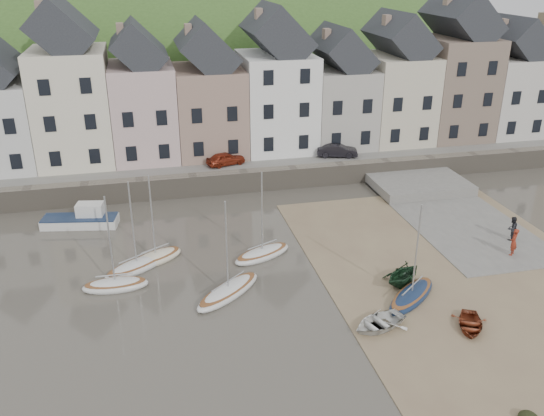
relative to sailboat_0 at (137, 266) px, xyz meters
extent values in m
plane|color=#464037|center=(9.23, -4.94, -0.26)|extent=(160.00, 160.00, 0.00)
cube|color=#395A24|center=(9.23, 27.06, 0.49)|extent=(90.00, 30.00, 1.50)
cube|color=slate|center=(9.23, 15.56, 1.29)|extent=(70.00, 7.00, 0.10)
cube|color=slate|center=(9.23, 12.06, 0.64)|extent=(70.00, 1.20, 1.80)
cube|color=#7B634B|center=(20.23, -4.94, -0.23)|extent=(18.00, 26.00, 0.06)
cube|color=slate|center=(24.23, 3.06, -0.20)|extent=(8.00, 18.00, 0.12)
ellipsoid|color=#395A24|center=(4.23, 55.06, -18.26)|extent=(134.40, 84.00, 84.00)
cube|color=silver|center=(-10.82, 19.06, 4.99)|extent=(5.80, 8.00, 7.50)
cube|color=beige|center=(-4.67, 19.06, 6.24)|extent=(6.40, 8.00, 10.00)
cube|color=gray|center=(-6.27, 19.06, 14.46)|extent=(0.60, 0.90, 1.40)
cube|color=#C4A6A2|center=(1.38, 19.06, 5.49)|extent=(5.60, 8.00, 8.50)
cube|color=gray|center=(-0.02, 19.06, 12.56)|extent=(0.60, 0.90, 1.40)
cube|color=gray|center=(7.33, 19.06, 5.24)|extent=(6.20, 8.00, 8.00)
cube|color=gray|center=(5.78, 19.06, 12.36)|extent=(0.60, 0.90, 1.40)
cube|color=white|center=(13.78, 19.06, 5.74)|extent=(6.60, 8.00, 9.00)
cube|color=gray|center=(12.13, 19.06, 13.56)|extent=(0.60, 0.90, 1.40)
cube|color=#A5A097|center=(20.03, 19.06, 4.99)|extent=(5.80, 8.00, 7.50)
cube|color=gray|center=(18.58, 19.06, 11.66)|extent=(0.60, 0.90, 1.40)
cube|color=beige|center=(25.98, 19.06, 5.49)|extent=(6.00, 8.00, 8.50)
cube|color=gray|center=(24.48, 19.06, 12.76)|extent=(0.60, 0.90, 1.40)
cube|color=#776456|center=(32.23, 19.06, 6.24)|extent=(6.40, 8.00, 10.00)
cube|color=gray|center=(30.63, 19.06, 14.46)|extent=(0.60, 0.90, 1.40)
cube|color=beige|center=(38.38, 19.06, 5.24)|extent=(5.80, 8.00, 8.00)
cube|color=gray|center=(36.93, 19.06, 12.16)|extent=(0.60, 0.90, 1.40)
ellipsoid|color=silver|center=(0.00, 0.00, -0.06)|extent=(4.78, 3.86, 0.84)
ellipsoid|color=brown|center=(0.00, 0.00, 0.16)|extent=(4.38, 3.54, 0.20)
cylinder|color=#B2B5B7|center=(0.00, 0.00, 3.04)|extent=(0.10, 0.10, 5.60)
cylinder|color=#B2B5B7|center=(0.00, 0.00, 0.69)|extent=(2.22, 1.50, 0.08)
ellipsoid|color=silver|center=(-1.31, -2.12, -0.06)|extent=(4.00, 1.56, 0.84)
ellipsoid|color=brown|center=(-1.31, -2.12, 0.16)|extent=(3.68, 1.42, 0.20)
cylinder|color=#B2B5B7|center=(-1.31, -2.12, 3.04)|extent=(0.10, 0.10, 5.60)
cylinder|color=#B2B5B7|center=(-1.31, -2.12, 0.69)|extent=(2.19, 0.11, 0.08)
ellipsoid|color=beige|center=(1.24, 0.86, -0.06)|extent=(4.14, 3.26, 0.84)
ellipsoid|color=brown|center=(1.24, 0.86, 0.16)|extent=(3.80, 2.98, 0.20)
cylinder|color=#B2B5B7|center=(1.24, 0.86, 3.04)|extent=(0.10, 0.10, 5.60)
cylinder|color=#B2B5B7|center=(1.24, 0.86, 0.69)|extent=(1.90, 1.15, 0.08)
ellipsoid|color=silver|center=(8.27, -0.17, -0.06)|extent=(4.61, 3.21, 0.84)
ellipsoid|color=brown|center=(8.27, -0.17, 0.16)|extent=(4.23, 2.94, 0.20)
cylinder|color=#B2B5B7|center=(8.27, -0.17, 3.04)|extent=(0.10, 0.10, 5.60)
cylinder|color=#B2B5B7|center=(8.27, -0.17, 0.69)|extent=(2.22, 1.09, 0.08)
ellipsoid|color=silver|center=(5.29, -4.38, -0.06)|extent=(4.99, 4.59, 0.84)
ellipsoid|color=brown|center=(5.29, -4.38, 0.16)|extent=(4.58, 4.21, 0.20)
cylinder|color=#B2B5B7|center=(5.29, -4.38, 3.04)|extent=(0.10, 0.10, 5.60)
cylinder|color=#B2B5B7|center=(5.29, -4.38, 0.69)|extent=(2.26, 1.96, 0.08)
ellipsoid|color=#162645|center=(15.77, -7.28, -0.06)|extent=(4.76, 4.29, 0.84)
ellipsoid|color=brown|center=(15.77, -7.28, 0.16)|extent=(4.37, 3.93, 0.20)
cylinder|color=#B2B5B7|center=(15.77, -7.28, 3.04)|extent=(0.10, 0.10, 5.60)
cylinder|color=#B2B5B7|center=(15.77, -7.28, 0.69)|extent=(2.15, 1.78, 0.08)
cube|color=silver|center=(-4.09, 7.70, 0.09)|extent=(5.78, 2.68, 0.70)
cube|color=#162645|center=(-4.09, 7.70, 0.46)|extent=(5.68, 2.71, 0.08)
cube|color=silver|center=(-3.27, 7.85, 0.94)|extent=(2.13, 1.53, 1.00)
imported|color=silver|center=(12.73, -9.58, 0.13)|extent=(3.78, 3.22, 0.66)
imported|color=#16331D|center=(15.91, -5.73, 0.58)|extent=(3.85, 3.70, 1.56)
imported|color=maroon|center=(17.53, -10.77, 0.08)|extent=(2.92, 3.26, 0.56)
imported|color=maroon|center=(24.77, -3.83, 0.81)|extent=(0.83, 0.80, 1.91)
imported|color=black|center=(26.03, -1.80, 0.74)|extent=(1.03, 0.91, 1.76)
imported|color=maroon|center=(8.10, 14.56, 1.93)|extent=(3.72, 2.32, 1.18)
imported|color=black|center=(18.56, 14.56, 1.95)|extent=(3.95, 2.25, 1.23)
camera|label=1|loc=(1.28, -33.53, 18.18)|focal=37.70mm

